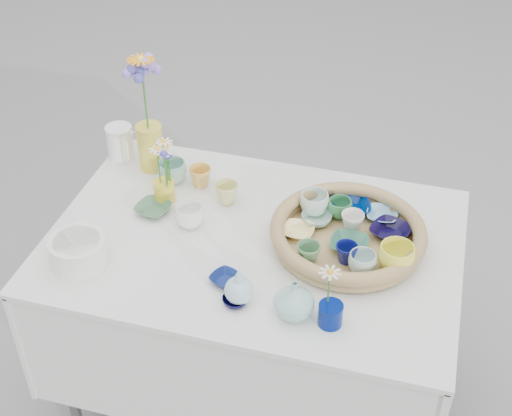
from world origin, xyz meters
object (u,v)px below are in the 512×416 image
(display_table, at_px, (255,395))
(bud_vase_seafoam, at_px, (294,299))
(tall_vase_yellow, at_px, (150,147))
(wicker_tray, at_px, (348,235))

(display_table, bearing_deg, bud_vase_seafoam, -55.77)
(display_table, distance_m, tall_vase_yellow, 1.00)
(display_table, bearing_deg, tall_vase_yellow, 148.22)
(tall_vase_yellow, bearing_deg, bud_vase_seafoam, -41.08)
(tall_vase_yellow, bearing_deg, wicker_tray, -17.42)
(wicker_tray, bearing_deg, tall_vase_yellow, 162.58)
(wicker_tray, bearing_deg, display_table, -169.88)
(tall_vase_yellow, bearing_deg, display_table, -31.78)
(bud_vase_seafoam, distance_m, tall_vase_yellow, 0.85)
(wicker_tray, xyz_separation_m, bud_vase_seafoam, (-0.09, -0.33, 0.02))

